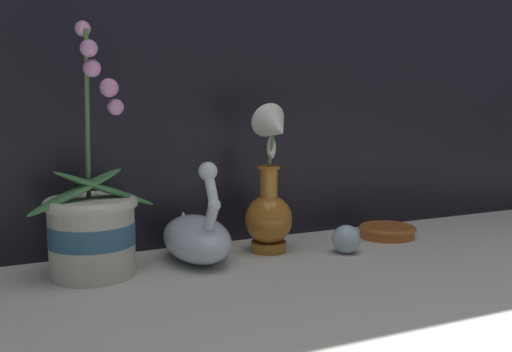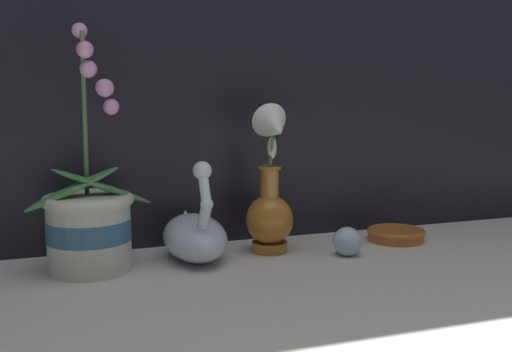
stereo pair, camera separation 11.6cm
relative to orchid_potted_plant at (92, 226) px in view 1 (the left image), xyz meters
The scene contains 6 objects.
ground_plane 0.35m from the orchid_potted_plant, 18.31° to the right, with size 2.80×2.80×0.00m, color beige.
orchid_potted_plant is the anchor object (origin of this frame).
swan_figurine 0.20m from the orchid_potted_plant, ahead, with size 0.12×0.21×0.20m.
blue_vase 0.35m from the orchid_potted_plant, ahead, with size 0.09×0.12×0.30m.
glass_sphere 0.49m from the orchid_potted_plant, ahead, with size 0.06×0.06×0.06m.
amber_dish 0.64m from the orchid_potted_plant, ahead, with size 0.12×0.12×0.03m.
Camera 1 is at (-0.49, -0.93, 0.31)m, focal length 42.00 mm.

